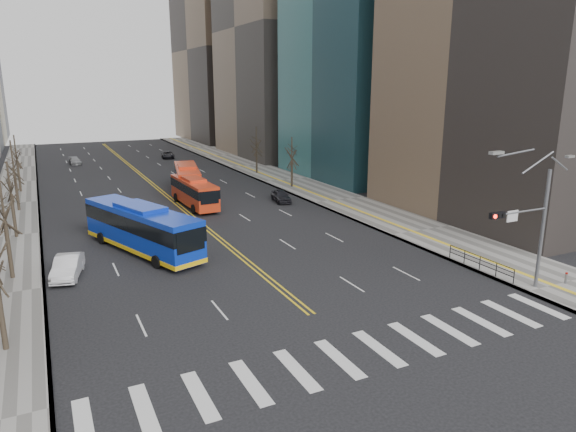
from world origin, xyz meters
The scene contains 16 objects.
ground centered at (0.00, 0.00, 0.00)m, with size 220.00×220.00×0.00m, color black.
sidewalk_right centered at (17.50, 45.00, 0.07)m, with size 7.00×130.00×0.15m, color slate.
sidewalk_left centered at (-16.50, 45.00, 0.07)m, with size 5.00×130.00×0.15m, color slate.
crosswalk centered at (0.00, 0.00, 0.01)m, with size 26.70×4.00×0.01m.
centerline centered at (0.00, 55.00, 0.01)m, with size 0.55×100.00×0.01m.
office_towers centered at (0.12, 68.51, 23.92)m, with size 83.00×134.00×58.00m.
signal_mast centered at (13.77, 2.00, 4.86)m, with size 5.37×0.37×9.39m.
pedestrian_railing centered at (14.30, 6.00, 0.82)m, with size 0.06×6.06×1.02m.
street_trees centered at (-7.18, 34.55, 4.87)m, with size 35.20×47.20×7.60m.
blue_bus centered at (-6.68, 21.41, 2.04)m, with size 7.27×13.62×3.88m.
red_bus_near centered at (1.50, 35.04, 1.81)m, with size 2.89×10.21×3.24m.
red_bus_far centered at (2.72, 42.33, 2.00)m, with size 4.84×11.64×3.59m.
car_white centered at (-12.50, 17.82, 0.76)m, with size 1.61×4.61×1.52m, color silver.
car_dark_mid centered at (11.09, 32.91, 0.69)m, with size 1.63×4.05×1.38m, color black.
car_silver centered at (-8.14, 74.01, 0.60)m, with size 1.67×4.11×1.19m, color gray.
car_dark_far centered at (7.81, 74.81, 0.61)m, with size 2.03×4.40×1.22m, color black.
Camera 1 is at (-13.41, -19.37, 13.12)m, focal length 32.00 mm.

